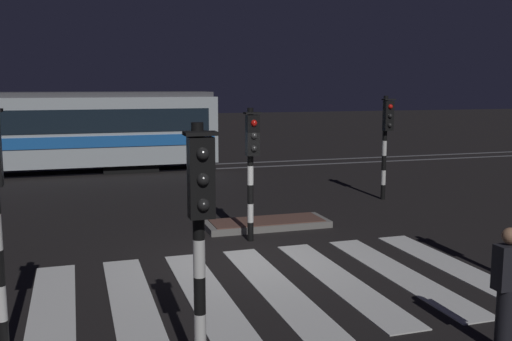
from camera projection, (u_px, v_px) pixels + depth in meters
The scene contains 10 objects.
ground_plane at pixel (247, 259), 11.85m from camera, with size 120.00×120.00×0.00m, color black.
rail_near at pixel (160, 171), 23.84m from camera, with size 80.00×0.12×0.03m, color #59595E.
rail_far at pixel (156, 166), 25.20m from camera, with size 80.00×0.12×0.03m, color #59595E.
crosswalk_zebra at pixel (275, 287), 10.19m from camera, with size 8.15×4.79×0.02m.
traffic_island at pixel (267, 224), 14.53m from camera, with size 3.11×1.14×0.18m.
traffic_light_kerb_mid_left at pixel (200, 218), 6.50m from camera, with size 0.36×0.42×3.13m.
traffic_light_median_centre at pixel (252, 155), 12.87m from camera, with size 0.36×0.42×3.04m.
traffic_light_corner_far_right at pixel (386, 132), 17.65m from camera, with size 0.36×0.42×3.21m.
tram at pixel (16, 131), 22.65m from camera, with size 15.82×2.58×4.15m.
pedestrian_waiting_at_kerb at pixel (507, 289), 7.60m from camera, with size 0.36×0.24×1.71m.
Camera 1 is at (-3.22, -10.99, 3.54)m, focal length 40.62 mm.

